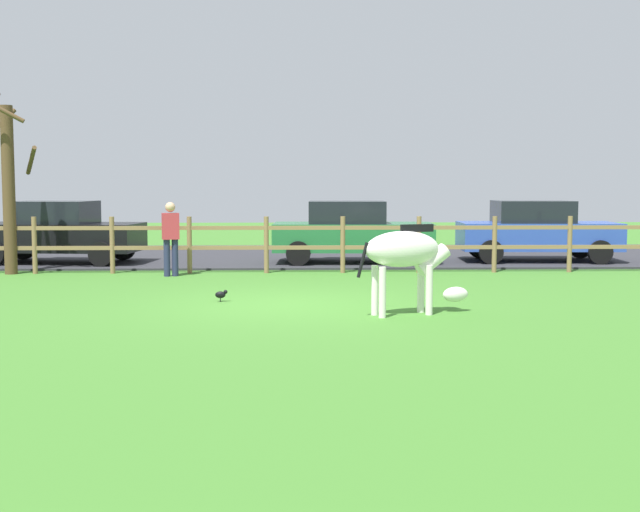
{
  "coord_description": "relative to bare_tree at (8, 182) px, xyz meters",
  "views": [
    {
      "loc": [
        0.19,
        -13.94,
        2.03
      ],
      "look_at": [
        0.63,
        1.03,
        0.73
      ],
      "focal_mm": 46.58,
      "sensor_mm": 36.0,
      "label": 1
    }
  ],
  "objects": [
    {
      "name": "parking_asphalt",
      "position": [
        6.28,
        4.33,
        -2.05
      ],
      "size": [
        28.0,
        7.4,
        0.05
      ],
      "primitive_type": "cube",
      "color": "#2D2D33",
      "rests_on": "ground_plane"
    },
    {
      "name": "bare_tree",
      "position": [
        0.0,
        0.0,
        0.0
      ],
      "size": [
        1.49,
        1.32,
        4.12
      ],
      "color": "#513A23",
      "rests_on": "ground_plane"
    },
    {
      "name": "ground_plane",
      "position": [
        6.28,
        -4.97,
        -2.08
      ],
      "size": [
        60.0,
        60.0,
        0.0
      ],
      "primitive_type": "plane",
      "color": "#3D7528"
    },
    {
      "name": "parked_car_green",
      "position": [
        7.88,
        2.02,
        -1.24
      ],
      "size": [
        4.08,
        2.03,
        1.56
      ],
      "color": "#236B38",
      "rests_on": "parking_asphalt"
    },
    {
      "name": "paddock_fence",
      "position": [
        5.8,
        0.03,
        -1.34
      ],
      "size": [
        21.14,
        0.11,
        1.3
      ],
      "color": "olive",
      "rests_on": "ground_plane"
    },
    {
      "name": "zebra",
      "position": [
        8.2,
        -6.14,
        -1.15
      ],
      "size": [
        1.87,
        0.9,
        1.41
      ],
      "color": "white",
      "rests_on": "ground_plane"
    },
    {
      "name": "crow_on_grass",
      "position": [
        5.17,
        -4.61,
        -1.95
      ],
      "size": [
        0.22,
        0.1,
        0.2
      ],
      "color": "black",
      "rests_on": "ground_plane"
    },
    {
      "name": "parked_car_blue",
      "position": [
        12.68,
        2.27,
        -1.24
      ],
      "size": [
        4.08,
        2.04,
        1.56
      ],
      "color": "#2D4CAD",
      "rests_on": "parking_asphalt"
    },
    {
      "name": "parked_car_black",
      "position": [
        0.48,
        2.17,
        -1.24
      ],
      "size": [
        4.16,
        2.24,
        1.56
      ],
      "color": "black",
      "rests_on": "parking_asphalt"
    },
    {
      "name": "visitor_near_fence",
      "position": [
        3.71,
        -0.58,
        -1.17
      ],
      "size": [
        0.41,
        0.31,
        1.64
      ],
      "color": "#232847",
      "rests_on": "ground_plane"
    }
  ]
}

